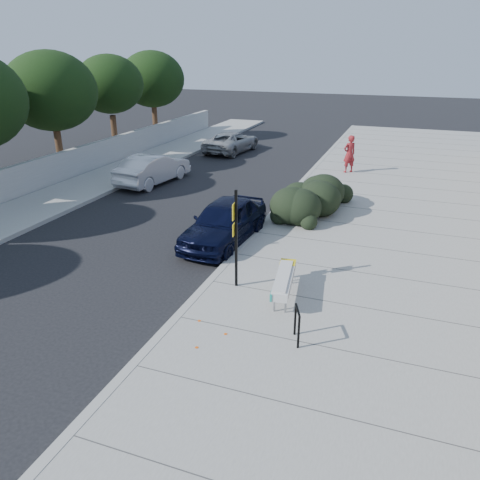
% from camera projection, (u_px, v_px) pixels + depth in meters
% --- Properties ---
extents(ground, '(120.00, 120.00, 0.00)m').
position_uv_depth(ground, '(210.00, 286.00, 13.20)').
color(ground, black).
rests_on(ground, ground).
extents(sidewalk_near, '(11.20, 50.00, 0.15)m').
position_uv_depth(sidewalk_near, '(422.00, 245.00, 15.73)').
color(sidewalk_near, gray).
rests_on(sidewalk_near, ground).
extents(sidewalk_far, '(3.00, 50.00, 0.15)m').
position_uv_depth(sidewalk_far, '(57.00, 198.00, 20.54)').
color(sidewalk_far, gray).
rests_on(sidewalk_far, ground).
extents(curb_near, '(0.22, 50.00, 0.17)m').
position_uv_depth(curb_near, '(263.00, 224.00, 17.51)').
color(curb_near, '#9E9E99').
rests_on(curb_near, ground).
extents(curb_far, '(0.22, 50.00, 0.17)m').
position_uv_depth(curb_far, '(86.00, 202.00, 20.06)').
color(curb_far, '#9E9E99').
rests_on(curb_far, ground).
extents(far_wall, '(0.30, 40.00, 1.50)m').
position_uv_depth(far_wall, '(24.00, 180.00, 20.82)').
color(far_wall, '#9E9E99').
rests_on(far_wall, ground).
extents(tree_far_d, '(4.60, 4.60, 6.16)m').
position_uv_depth(tree_far_d, '(51.00, 91.00, 23.39)').
color(tree_far_d, '#332114').
rests_on(tree_far_d, ground).
extents(tree_far_e, '(4.00, 4.00, 5.90)m').
position_uv_depth(tree_far_e, '(109.00, 84.00, 27.73)').
color(tree_far_e, '#332114').
rests_on(tree_far_e, ground).
extents(tree_far_f, '(4.40, 4.40, 6.07)m').
position_uv_depth(tree_far_f, '(152.00, 79.00, 32.07)').
color(tree_far_f, '#332114').
rests_on(tree_far_f, ground).
extents(bench, '(0.71, 2.14, 0.63)m').
position_uv_depth(bench, '(284.00, 280.00, 12.14)').
color(bench, gray).
rests_on(bench, sidewalk_near).
extents(bike_rack, '(0.25, 0.53, 0.82)m').
position_uv_depth(bike_rack, '(297.00, 322.00, 10.27)').
color(bike_rack, black).
rests_on(bike_rack, sidewalk_near).
extents(sign_post, '(0.11, 0.32, 2.73)m').
position_uv_depth(sign_post, '(236.00, 233.00, 12.30)').
color(sign_post, black).
rests_on(sign_post, sidewalk_near).
extents(hedge, '(3.64, 4.66, 1.56)m').
position_uv_depth(hedge, '(315.00, 192.00, 18.44)').
color(hedge, black).
rests_on(hedge, sidewalk_near).
extents(sedan_navy, '(2.02, 4.47, 1.49)m').
position_uv_depth(sedan_navy, '(224.00, 222.00, 15.86)').
color(sedan_navy, black).
rests_on(sedan_navy, ground).
extents(wagon_silver, '(2.06, 4.55, 1.45)m').
position_uv_depth(wagon_silver, '(153.00, 169.00, 22.88)').
color(wagon_silver, silver).
rests_on(wagon_silver, ground).
extents(suv_silver, '(2.66, 4.84, 1.29)m').
position_uv_depth(suv_silver, '(232.00, 142.00, 29.82)').
color(suv_silver, '#949699').
rests_on(suv_silver, ground).
extents(pedestrian, '(0.83, 0.81, 1.93)m').
position_uv_depth(pedestrian, '(349.00, 154.00, 24.21)').
color(pedestrian, maroon).
rests_on(pedestrian, sidewalk_near).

